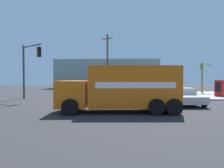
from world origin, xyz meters
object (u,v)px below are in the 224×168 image
traffic_light_primary (29,63)px  pickup_silver (182,96)px  palm_tree_far (202,72)px  vending_machine_red (220,88)px  delivery_truck (123,88)px  utility_pole (107,62)px

traffic_light_primary → pickup_silver: traffic_light_primary is taller
palm_tree_far → vending_machine_red: bearing=-90.2°
delivery_truck → palm_tree_far: 19.77m
utility_pole → vending_machine_red: bearing=-36.0°
traffic_light_primary → pickup_silver: size_ratio=1.06×
palm_tree_far → delivery_truck: bearing=-124.5°
delivery_truck → vending_machine_red: size_ratio=4.27×
vending_machine_red → palm_tree_far: (0.02, 5.44, 2.00)m
traffic_light_primary → vending_machine_red: traffic_light_primary is taller
utility_pole → palm_tree_far: bearing=-18.3°
delivery_truck → traffic_light_primary: bearing=143.0°
traffic_light_primary → pickup_silver: 15.35m
vending_machine_red → utility_pole: size_ratio=0.20×
traffic_light_primary → palm_tree_far: bearing=23.1°
palm_tree_far → utility_pole: utility_pole is taller
pickup_silver → utility_pole: bearing=114.7°
delivery_truck → vending_machine_red: bearing=44.1°
traffic_light_primary → utility_pole: 15.28m
traffic_light_primary → vending_machine_red: size_ratio=3.09×
pickup_silver → vending_machine_red: (6.13, 6.54, 0.34)m
delivery_truck → pickup_silver: bearing=40.3°
delivery_truck → traffic_light_primary: 12.36m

